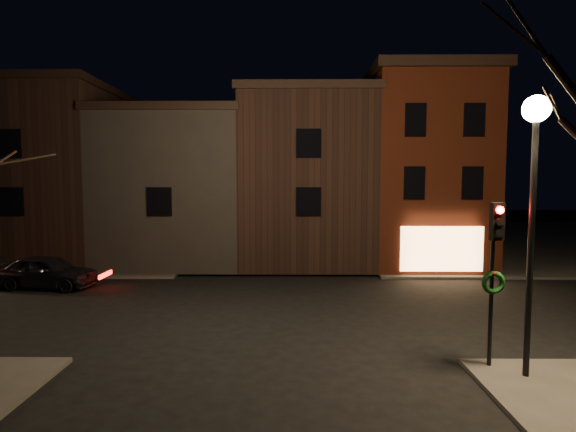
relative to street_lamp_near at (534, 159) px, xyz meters
name	(u,v)px	position (x,y,z in m)	size (l,w,h in m)	color
ground	(273,308)	(-6.20, 6.00, -5.18)	(120.00, 120.00, 0.00)	black
sidewalk_far_right	(530,239)	(13.80, 26.00, -5.12)	(30.00, 30.00, 0.12)	#2D2B28
sidewalk_far_left	(39,239)	(-26.20, 26.00, -5.12)	(30.00, 30.00, 0.12)	#2D2B28
corner_building	(420,169)	(1.80, 15.47, 0.22)	(6.50, 8.50, 10.50)	#48180D
row_building_a	(305,179)	(-4.70, 16.50, -0.34)	(7.30, 10.30, 9.40)	black
row_building_b	(184,188)	(-11.95, 16.50, -0.85)	(7.80, 10.30, 8.40)	black
row_building_c	(63,175)	(-19.20, 16.50, -0.09)	(7.30, 10.30, 9.90)	black
street_lamp_near	(534,159)	(0.00, 0.00, 0.00)	(0.60, 0.60, 6.48)	black
traffic_signal	(494,259)	(-0.60, 0.49, -2.37)	(0.58, 0.38, 4.05)	black
parked_car_a	(47,272)	(-16.29, 9.12, -4.44)	(1.74, 4.31, 1.47)	black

